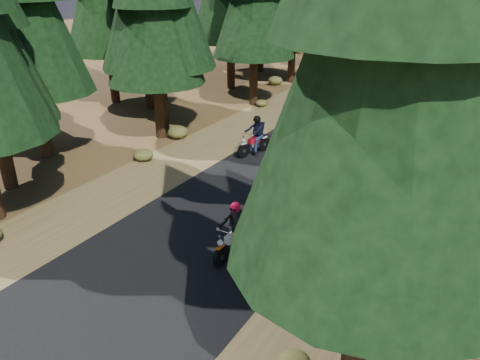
# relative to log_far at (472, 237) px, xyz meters

# --- Properties ---
(ground) EXTENTS (120.00, 120.00, 0.00)m
(ground) POSITION_rel_log_far_xyz_m (-7.08, -3.32, -0.12)
(ground) COLOR #4B341A
(ground) RESTS_ON ground
(road) EXTENTS (6.00, 100.00, 0.01)m
(road) POSITION_rel_log_far_xyz_m (-7.08, 1.68, -0.11)
(road) COLOR black
(road) RESTS_ON ground
(shoulder_l) EXTENTS (3.20, 100.00, 0.01)m
(shoulder_l) POSITION_rel_log_far_xyz_m (-11.68, 1.68, -0.12)
(shoulder_l) COLOR brown
(shoulder_l) RESTS_ON ground
(shoulder_r) EXTENTS (3.20, 100.00, 0.01)m
(shoulder_r) POSITION_rel_log_far_xyz_m (-2.48, 1.68, -0.12)
(shoulder_r) COLOR brown
(shoulder_r) RESTS_ON ground
(log_far) EXTENTS (3.89, 2.65, 0.24)m
(log_far) POSITION_rel_log_far_xyz_m (0.00, 0.00, 0.00)
(log_far) COLOR #4C4233
(log_far) RESTS_ON ground
(understory_shrubs) EXTENTS (15.52, 30.61, 0.64)m
(understory_shrubs) POSITION_rel_log_far_xyz_m (-7.98, 4.24, 0.16)
(understory_shrubs) COLOR #474C1E
(understory_shrubs) RESTS_ON ground
(rider_lead) EXTENTS (0.62, 1.86, 1.65)m
(rider_lead) POSITION_rel_log_far_xyz_m (-5.80, -4.42, 0.43)
(rider_lead) COLOR white
(rider_lead) RESTS_ON road
(rider_follow) EXTENTS (1.13, 2.03, 1.74)m
(rider_follow) POSITION_rel_log_far_xyz_m (-9.21, 3.02, 0.46)
(rider_follow) COLOR #A90B1E
(rider_follow) RESTS_ON road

